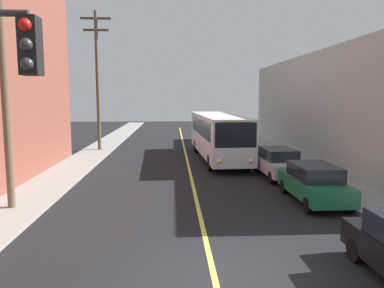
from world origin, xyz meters
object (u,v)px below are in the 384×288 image
city_bus (218,134)px  utility_pole_mid (97,75)px  parked_car_green (314,183)px  utility_pole_near (1,38)px  parked_car_silver (278,162)px

city_bus → utility_pole_mid: (-9.25, 4.43, 4.40)m
parked_car_green → utility_pole_near: size_ratio=0.37×
parked_car_silver → utility_pole_near: utility_pole_near is taller
city_bus → utility_pole_near: size_ratio=1.03×
parked_car_silver → city_bus: bearing=113.1°
utility_pole_mid → parked_car_silver: bearing=-41.7°
parked_car_silver → utility_pole_near: 14.56m
parked_car_green → utility_pole_mid: (-12.00, 15.56, 5.37)m
city_bus → parked_car_silver: (2.63, -6.17, -0.98)m
utility_pole_near → utility_pole_mid: 16.14m
city_bus → utility_pole_mid: utility_pole_mid is taller
parked_car_silver → utility_pole_mid: (-11.88, 10.60, 5.37)m
utility_pole_near → parked_car_silver: bearing=24.4°
parked_car_green → utility_pole_mid: 20.37m
utility_pole_mid → city_bus: bearing=-25.6°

